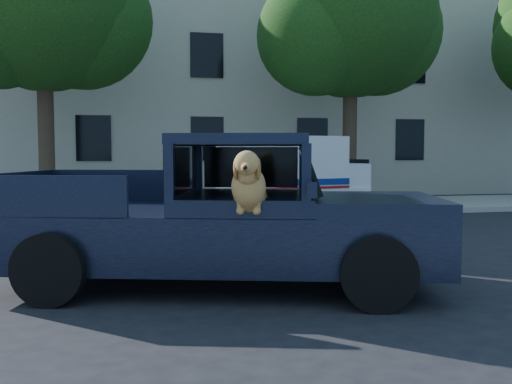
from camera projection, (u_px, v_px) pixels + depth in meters
ground at (255, 281)px, 7.55m from camera, size 120.00×120.00×0.00m
far_sidewalk at (191, 209)px, 16.53m from camera, size 60.00×4.00×0.15m
lane_stripes at (319, 238)px, 11.27m from camera, size 21.60×0.14×0.01m
street_tree_left at (44, 7)px, 15.74m from camera, size 6.00×5.20×8.60m
street_tree_mid at (352, 22)px, 17.57m from camera, size 6.00×5.20×8.60m
building_main at (246, 86)px, 23.96m from camera, size 26.00×6.00×9.00m
pickup_truck at (216, 236)px, 7.22m from camera, size 5.71×3.46×1.92m
mail_truck at (291, 181)px, 15.58m from camera, size 4.22×2.77×2.14m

